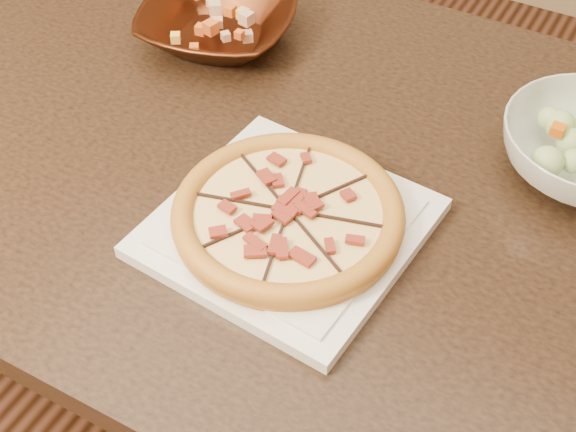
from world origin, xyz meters
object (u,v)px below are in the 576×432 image
at_px(pizza, 288,214).
at_px(bronze_bowl, 218,24).
at_px(dining_table, 266,190).
at_px(plate, 288,227).

bearing_deg(pizza, bronze_bowl, 133.85).
xyz_separation_m(dining_table, bronze_bowl, (-0.19, 0.18, 0.13)).
bearing_deg(bronze_bowl, pizza, -46.15).
bearing_deg(dining_table, bronze_bowl, 136.70).
distance_m(dining_table, bronze_bowl, 0.30).
distance_m(pizza, bronze_bowl, 0.45).
bearing_deg(plate, pizza, 133.81).
relative_size(plate, pizza, 1.14).
height_order(plate, pizza, pizza).
bearing_deg(bronze_bowl, plate, -46.15).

